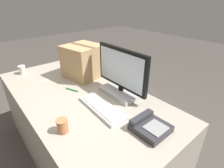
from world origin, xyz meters
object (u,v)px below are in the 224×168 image
object	(u,v)px
monitor	(121,76)
pen_marker	(72,90)
paper_cup_left	(22,70)
desk_phone	(150,126)
paper_cup_right	(62,126)
cardboard_box	(83,61)
spoon	(49,79)
keyboard	(102,107)

from	to	relation	value
monitor	pen_marker	world-z (taller)	monitor
paper_cup_left	pen_marker	xyz separation A→B (m)	(0.67, 0.22, -0.04)
desk_phone	paper_cup_right	world-z (taller)	paper_cup_right
desk_phone	monitor	bearing A→B (deg)	158.41
paper_cup_left	cardboard_box	world-z (taller)	cardboard_box
paper_cup_left	spoon	world-z (taller)	paper_cup_left
monitor	paper_cup_right	bearing A→B (deg)	-78.76
cardboard_box	pen_marker	size ratio (longest dim) A/B	3.15
keyboard	cardboard_box	distance (m)	0.65
paper_cup_right	spoon	xyz separation A→B (m)	(-0.80, 0.23, -0.04)
paper_cup_left	paper_cup_right	distance (m)	1.11
cardboard_box	pen_marker	world-z (taller)	cardboard_box
paper_cup_right	cardboard_box	xyz separation A→B (m)	(-0.64, 0.55, 0.12)
paper_cup_left	cardboard_box	size ratio (longest dim) A/B	0.23
spoon	cardboard_box	world-z (taller)	cardboard_box
monitor	pen_marker	bearing A→B (deg)	-137.30
spoon	paper_cup_right	bearing A→B (deg)	-115.45
desk_phone	paper_cup_right	xyz separation A→B (m)	(-0.33, -0.42, 0.02)
desk_phone	pen_marker	xyz separation A→B (m)	(-0.77, -0.13, -0.02)
monitor	pen_marker	size ratio (longest dim) A/B	4.31
cardboard_box	monitor	bearing A→B (deg)	4.45
paper_cup_left	pen_marker	bearing A→B (deg)	18.48
desk_phone	pen_marker	size ratio (longest dim) A/B	1.69
spoon	pen_marker	distance (m)	0.37
keyboard	spoon	xyz separation A→B (m)	(-0.76, -0.09, -0.01)
paper_cup_left	spoon	xyz separation A→B (m)	(0.31, 0.16, -0.04)
spoon	pen_marker	size ratio (longest dim) A/B	1.15
spoon	paper_cup_left	bearing A→B (deg)	108.23
keyboard	paper_cup_left	bearing A→B (deg)	-163.58
cardboard_box	keyboard	bearing A→B (deg)	-20.53
spoon	cardboard_box	size ratio (longest dim) A/B	0.36
monitor	spoon	size ratio (longest dim) A/B	3.76
monitor	paper_cup_right	world-z (taller)	monitor
monitor	spoon	xyz separation A→B (m)	(-0.68, -0.36, -0.16)
monitor	paper_cup_right	distance (m)	0.61
paper_cup_right	cardboard_box	size ratio (longest dim) A/B	0.23
monitor	spoon	world-z (taller)	monitor
monitor	paper_cup_right	xyz separation A→B (m)	(0.12, -0.59, -0.12)
cardboard_box	pen_marker	xyz separation A→B (m)	(0.20, -0.25, -0.16)
paper_cup_left	paper_cup_right	size ratio (longest dim) A/B	1.00
paper_cup_right	cardboard_box	bearing A→B (deg)	139.09
keyboard	pen_marker	distance (m)	0.40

